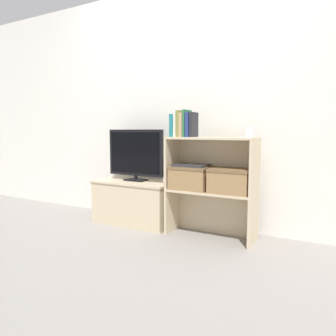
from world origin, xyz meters
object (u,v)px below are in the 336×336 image
Objects in this scene: tv at (136,154)px; baby_monitor at (250,132)px; laptop at (191,165)px; tv_stand at (136,202)px; book_tan at (184,125)px; book_charcoal at (194,125)px; book_teal at (174,126)px; book_forest at (187,123)px; book_navy at (190,125)px; book_olive at (181,124)px; storage_basket_right at (231,180)px; book_ivory at (178,125)px; storage_basket_left at (191,177)px.

tv is 1.21m from baby_monitor.
laptop is at bearing -178.35° from baby_monitor.
tv_stand is 0.79m from laptop.
book_tan reaches higher than baby_monitor.
tv is (0.00, -0.00, 0.50)m from tv_stand.
tv_stand is at bearing 170.77° from book_charcoal.
book_charcoal is at bearing 0.00° from book_tan.
book_teal is 0.13m from book_forest.
baby_monitor is at bearing 3.80° from book_teal.
book_forest is at bearing -180.00° from book_navy.
book_navy is at bearing -175.04° from baby_monitor.
book_charcoal is at bearing -9.23° from tv_stand.
book_olive reaches higher than book_teal.
tv_stand is at bearing 90.00° from tv.
book_olive reaches higher than book_navy.
book_forest is 0.67× the size of storage_basket_right.
book_tan is 1.00× the size of book_navy.
book_olive is at bearing 180.00° from book_forest.
tv_stand is at bearing 167.32° from book_teal.
laptop reaches higher than tv_stand.
book_navy is at bearing 0.00° from book_tan.
book_navy is at bearing 0.00° from book_olive.
book_forest is at bearing -0.00° from book_ivory.
book_tan reaches higher than storage_basket_right.
book_olive reaches higher than tv.
baby_monitor is 0.34× the size of storage_basket_right.
laptop is at bearing 93.74° from book_navy.
book_tan is (0.61, -0.11, 0.29)m from tv.
storage_basket_left is (0.16, 0.03, -0.46)m from book_teal.
storage_basket_left is (-0.52, -0.02, -0.41)m from baby_monitor.
book_teal is 0.95× the size of book_navy.
tv is 1.06m from storage_basket_right.
book_ivory reaches higher than storage_basket_right.
storage_basket_right reaches higher than tv_stand.
storage_basket_left is 0.10m from laptop.
storage_basket_left is (-0.00, 0.03, -0.47)m from book_navy.
book_ivory is 0.68m from storage_basket_right.
book_forest is at bearing -134.29° from laptop.
storage_basket_left and storage_basket_right have the same top height.
book_teal reaches higher than tv.
book_tan is at bearing -10.53° from tv.
tv is 0.74m from book_navy.
storage_basket_left is at bearing 14.04° from book_ivory.
book_teal is at bearing -12.68° from tv_stand.
book_charcoal reaches higher than book_teal.
tv_stand is 3.98× the size of book_tan.
book_navy reaches higher than tv.
book_olive is 1.10× the size of book_navy.
book_navy is at bearing -9.69° from tv_stand.
storage_basket_left is (0.67, -0.08, 0.32)m from tv_stand.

